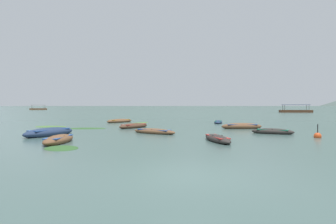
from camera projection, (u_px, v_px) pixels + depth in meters
ground_plane at (196, 106)px, 1500.84m from camera, size 6000.00×6000.00×0.00m
mountain_0 at (30, 73)px, 2529.93m from camera, size 2455.03×2455.03×592.44m
mountain_1 at (136, 67)px, 2055.19m from camera, size 1917.65×1917.65×565.39m
mountain_2 at (216, 75)px, 2076.61m from camera, size 1610.32×1610.32×452.05m
rowboat_0 at (49, 132)px, 19.67m from camera, size 2.59×4.34×0.71m
rowboat_1 at (59, 140)px, 15.87m from camera, size 1.25×3.35×0.56m
rowboat_2 at (242, 126)px, 25.63m from camera, size 3.82×1.68×0.64m
rowboat_3 at (154, 131)px, 21.19m from camera, size 3.76×2.63×0.47m
rowboat_4 at (134, 126)px, 26.60m from camera, size 2.82×3.78×0.54m
rowboat_5 at (120, 121)px, 35.04m from camera, size 3.11×3.84×0.54m
rowboat_6 at (218, 122)px, 33.42m from camera, size 1.30×3.20×0.42m
rowboat_7 at (217, 139)px, 16.54m from camera, size 1.83×3.63×0.47m
rowboat_8 at (273, 132)px, 21.00m from camera, size 3.17×1.91×0.50m
ferry_0 at (38, 109)px, 134.49m from camera, size 7.78×4.87×2.54m
ferry_1 at (296, 111)px, 84.71m from camera, size 9.19×3.70×2.54m
mooring_buoy at (318, 136)px, 18.38m from camera, size 0.47×0.47×1.02m
weed_patch_2 at (140, 123)px, 33.68m from camera, size 2.22×3.53×0.14m
weed_patch_3 at (86, 129)px, 25.67m from camera, size 3.77×1.98×0.14m
weed_patch_4 at (61, 148)px, 13.85m from camera, size 2.47×2.47×0.14m
weed_patch_6 at (51, 127)px, 27.79m from camera, size 3.48×2.31×0.14m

